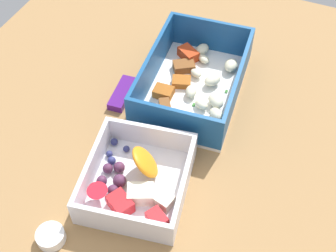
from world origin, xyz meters
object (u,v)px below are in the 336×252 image
Objects in this scene: fruit_bowl at (136,182)px; paper_cup_liner at (51,237)px; pasta_container at (194,81)px; candy_bar at (122,93)px.

paper_cup_liner is (-10.72, 6.44, -0.88)cm from fruit_bowl.
fruit_bowl is (-20.19, 0.54, -0.37)cm from pasta_container.
candy_bar is (14.64, 9.38, -1.04)cm from fruit_bowl.
fruit_bowl is 12.54cm from paper_cup_liner.
paper_cup_liner is (-25.37, -2.95, 0.16)cm from candy_bar.
candy_bar is 25.54cm from paper_cup_liner.
fruit_bowl is at bearing -147.34° from candy_bar.
pasta_container is at bearing -60.77° from candy_bar.
paper_cup_liner reaches higher than candy_bar.
candy_bar is at bearing 6.63° from paper_cup_liner.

